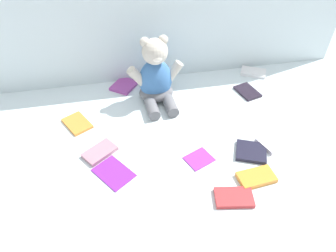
{
  "coord_description": "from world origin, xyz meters",
  "views": [
    {
      "loc": [
        -0.15,
        -0.91,
        0.86
      ],
      "look_at": [
        0.0,
        -0.1,
        0.1
      ],
      "focal_mm": 33.34,
      "sensor_mm": 36.0,
      "label": 1
    }
  ],
  "objects_px": {
    "book_case_0": "(100,152)",
    "book_case_8": "(77,123)",
    "book_case_7": "(199,159)",
    "book_case_9": "(253,72)",
    "book_case_5": "(234,197)",
    "teddy_bear": "(156,78)",
    "book_case_1": "(114,172)",
    "book_case_4": "(275,140)",
    "book_case_10": "(124,86)",
    "book_case_2": "(251,152)",
    "book_case_3": "(256,177)",
    "book_case_6": "(247,92)"
  },
  "relations": [
    {
      "from": "book_case_0",
      "to": "book_case_8",
      "type": "height_order",
      "value": "book_case_0"
    },
    {
      "from": "book_case_1",
      "to": "book_case_6",
      "type": "distance_m",
      "value": 0.73
    },
    {
      "from": "book_case_5",
      "to": "book_case_6",
      "type": "bearing_deg",
      "value": -16.11
    },
    {
      "from": "book_case_0",
      "to": "book_case_1",
      "type": "relative_size",
      "value": 0.88
    },
    {
      "from": "book_case_5",
      "to": "book_case_10",
      "type": "distance_m",
      "value": 0.75
    },
    {
      "from": "book_case_3",
      "to": "book_case_4",
      "type": "bearing_deg",
      "value": 131.52
    },
    {
      "from": "teddy_bear",
      "to": "book_case_8",
      "type": "distance_m",
      "value": 0.38
    },
    {
      "from": "book_case_0",
      "to": "book_case_3",
      "type": "xyz_separation_m",
      "value": [
        0.52,
        -0.22,
        0.0
      ]
    },
    {
      "from": "book_case_0",
      "to": "book_case_8",
      "type": "xyz_separation_m",
      "value": [
        -0.09,
        0.18,
        -0.0
      ]
    },
    {
      "from": "book_case_7",
      "to": "book_case_9",
      "type": "relative_size",
      "value": 0.79
    },
    {
      "from": "teddy_bear",
      "to": "book_case_6",
      "type": "xyz_separation_m",
      "value": [
        0.42,
        -0.03,
        -0.1
      ]
    },
    {
      "from": "book_case_7",
      "to": "book_case_9",
      "type": "bearing_deg",
      "value": -63.09
    },
    {
      "from": "book_case_9",
      "to": "book_case_3",
      "type": "bearing_deg",
      "value": -174.59
    },
    {
      "from": "book_case_6",
      "to": "book_case_8",
      "type": "relative_size",
      "value": 0.95
    },
    {
      "from": "book_case_6",
      "to": "book_case_10",
      "type": "bearing_deg",
      "value": -31.09
    },
    {
      "from": "book_case_1",
      "to": "book_case_7",
      "type": "distance_m",
      "value": 0.31
    },
    {
      "from": "teddy_bear",
      "to": "book_case_5",
      "type": "xyz_separation_m",
      "value": [
        0.16,
        -0.57,
        -0.1
      ]
    },
    {
      "from": "book_case_6",
      "to": "book_case_8",
      "type": "xyz_separation_m",
      "value": [
        -0.76,
        -0.07,
        -0.0
      ]
    },
    {
      "from": "book_case_2",
      "to": "book_case_3",
      "type": "bearing_deg",
      "value": 8.83
    },
    {
      "from": "book_case_1",
      "to": "book_case_7",
      "type": "bearing_deg",
      "value": 145.36
    },
    {
      "from": "book_case_1",
      "to": "book_case_9",
      "type": "distance_m",
      "value": 0.88
    },
    {
      "from": "book_case_3",
      "to": "book_case_6",
      "type": "xyz_separation_m",
      "value": [
        0.16,
        0.48,
        -0.0
      ]
    },
    {
      "from": "book_case_2",
      "to": "book_case_0",
      "type": "bearing_deg",
      "value": -78.11
    },
    {
      "from": "book_case_1",
      "to": "book_case_10",
      "type": "bearing_deg",
      "value": -134.84
    },
    {
      "from": "book_case_4",
      "to": "book_case_6",
      "type": "height_order",
      "value": "book_case_4"
    },
    {
      "from": "book_case_0",
      "to": "book_case_8",
      "type": "distance_m",
      "value": 0.2
    },
    {
      "from": "book_case_0",
      "to": "book_case_3",
      "type": "distance_m",
      "value": 0.57
    },
    {
      "from": "book_case_0",
      "to": "book_case_2",
      "type": "relative_size",
      "value": 1.1
    },
    {
      "from": "book_case_10",
      "to": "book_case_7",
      "type": "bearing_deg",
      "value": 151.14
    },
    {
      "from": "book_case_2",
      "to": "book_case_10",
      "type": "distance_m",
      "value": 0.67
    },
    {
      "from": "book_case_3",
      "to": "book_case_4",
      "type": "distance_m",
      "value": 0.21
    },
    {
      "from": "teddy_bear",
      "to": "book_case_7",
      "type": "bearing_deg",
      "value": -80.12
    },
    {
      "from": "book_case_2",
      "to": "book_case_7",
      "type": "distance_m",
      "value": 0.2
    },
    {
      "from": "book_case_2",
      "to": "book_case_8",
      "type": "height_order",
      "value": "book_case_2"
    },
    {
      "from": "book_case_1",
      "to": "book_case_0",
      "type": "bearing_deg",
      "value": -102.89
    },
    {
      "from": "book_case_6",
      "to": "book_case_10",
      "type": "height_order",
      "value": "book_case_10"
    },
    {
      "from": "book_case_2",
      "to": "book_case_4",
      "type": "height_order",
      "value": "book_case_4"
    },
    {
      "from": "book_case_4",
      "to": "book_case_7",
      "type": "bearing_deg",
      "value": -105.1
    },
    {
      "from": "book_case_0",
      "to": "book_case_9",
      "type": "height_order",
      "value": "book_case_0"
    },
    {
      "from": "teddy_bear",
      "to": "book_case_2",
      "type": "bearing_deg",
      "value": -57.24
    },
    {
      "from": "book_case_0",
      "to": "book_case_7",
      "type": "relative_size",
      "value": 1.28
    },
    {
      "from": "book_case_3",
      "to": "book_case_7",
      "type": "height_order",
      "value": "book_case_3"
    },
    {
      "from": "book_case_5",
      "to": "book_case_7",
      "type": "xyz_separation_m",
      "value": [
        -0.07,
        0.19,
        -0.0
      ]
    },
    {
      "from": "book_case_1",
      "to": "book_case_4",
      "type": "bearing_deg",
      "value": 147.59
    },
    {
      "from": "book_case_2",
      "to": "book_case_4",
      "type": "distance_m",
      "value": 0.12
    },
    {
      "from": "book_case_0",
      "to": "book_case_6",
      "type": "height_order",
      "value": "book_case_0"
    },
    {
      "from": "teddy_bear",
      "to": "book_case_6",
      "type": "bearing_deg",
      "value": -8.33
    },
    {
      "from": "book_case_4",
      "to": "book_case_8",
      "type": "xyz_separation_m",
      "value": [
        -0.75,
        0.25,
        -0.0
      ]
    },
    {
      "from": "book_case_7",
      "to": "book_case_10",
      "type": "height_order",
      "value": "book_case_10"
    },
    {
      "from": "book_case_6",
      "to": "book_case_9",
      "type": "distance_m",
      "value": 0.17
    }
  ]
}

